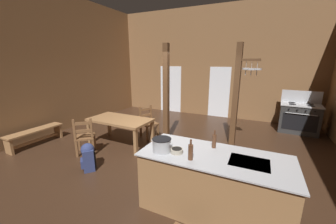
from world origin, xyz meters
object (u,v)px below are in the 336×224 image
(kitchen_island, at_px, (213,183))
(mixing_bowl_on_counter, at_px, (177,151))
(dining_table, at_px, (120,122))
(stockpot_on_counter, at_px, (162,145))
(ladderback_chair_near_window, at_px, (148,122))
(bottle_tall_on_counter, at_px, (191,152))
(backpack, at_px, (88,156))
(bench_along_left_wall, at_px, (35,134))
(stove_range, at_px, (299,118))
(ladderback_chair_by_post, at_px, (85,137))
(bottle_short_on_counter, at_px, (214,141))

(kitchen_island, distance_m, mixing_bowl_on_counter, 0.75)
(dining_table, distance_m, mixing_bowl_on_counter, 2.86)
(dining_table, distance_m, stockpot_on_counter, 2.72)
(ladderback_chair_near_window, relative_size, bottle_tall_on_counter, 3.20)
(backpack, bearing_deg, stockpot_on_counter, -8.13)
(bench_along_left_wall, bearing_deg, bottle_tall_on_counter, -8.06)
(kitchen_island, distance_m, ladderback_chair_near_window, 3.36)
(stove_range, height_order, bench_along_left_wall, stove_range)
(ladderback_chair_by_post, xyz_separation_m, bottle_short_on_counter, (3.23, -0.32, 0.59))
(backpack, height_order, mixing_bowl_on_counter, mixing_bowl_on_counter)
(bottle_tall_on_counter, bearing_deg, bottle_short_on_counter, 68.32)
(ladderback_chair_near_window, distance_m, ladderback_chair_by_post, 1.88)
(ladderback_chair_by_post, relative_size, stockpot_on_counter, 2.65)
(bottle_tall_on_counter, distance_m, bottle_short_on_counter, 0.57)
(ladderback_chair_by_post, distance_m, backpack, 0.84)
(kitchen_island, distance_m, bench_along_left_wall, 5.02)
(backpack, bearing_deg, mixing_bowl_on_counter, -5.97)
(stove_range, xyz_separation_m, ladderback_chair_by_post, (-5.06, -4.13, -0.03))
(dining_table, bearing_deg, ladderback_chair_near_window, 64.55)
(stockpot_on_counter, bearing_deg, bottle_short_on_counter, 34.26)
(stove_range, height_order, mixing_bowl_on_counter, stove_range)
(bottle_tall_on_counter, bearing_deg, mixing_bowl_on_counter, 156.31)
(kitchen_island, distance_m, ladderback_chair_by_post, 3.35)
(kitchen_island, xyz_separation_m, stove_range, (1.76, 4.71, 0.02))
(stockpot_on_counter, height_order, bottle_short_on_counter, bottle_short_on_counter)
(stockpot_on_counter, xyz_separation_m, bottle_tall_on_counter, (0.48, -0.06, 0.01))
(stove_range, bearing_deg, dining_table, -144.82)
(ladderback_chair_by_post, distance_m, bottle_tall_on_counter, 3.20)
(ladderback_chair_by_post, distance_m, bottle_short_on_counter, 3.30)
(dining_table, xyz_separation_m, bottle_tall_on_counter, (2.60, -1.71, 0.40))
(bench_along_left_wall, relative_size, mixing_bowl_on_counter, 7.73)
(stove_range, height_order, ladderback_chair_by_post, stove_range)
(bottle_tall_on_counter, xyz_separation_m, bottle_short_on_counter, (0.21, 0.53, -0.00))
(kitchen_island, relative_size, backpack, 3.63)
(mixing_bowl_on_counter, bearing_deg, bottle_short_on_counter, 42.25)
(stove_range, bearing_deg, bottle_short_on_counter, -112.29)
(bottle_short_on_counter, bearing_deg, dining_table, 157.25)
(kitchen_island, distance_m, stockpot_on_counter, 0.97)
(ladderback_chair_by_post, height_order, bottle_tall_on_counter, bottle_tall_on_counter)
(backpack, relative_size, bottle_short_on_counter, 2.06)
(bottle_short_on_counter, bearing_deg, mixing_bowl_on_counter, -137.75)
(bench_along_left_wall, xyz_separation_m, stockpot_on_counter, (4.24, -0.61, 0.73))
(stove_range, relative_size, mixing_bowl_on_counter, 7.05)
(kitchen_island, xyz_separation_m, ladderback_chair_by_post, (-3.30, 0.58, -0.01))
(dining_table, bearing_deg, stove_range, 35.18)
(dining_table, distance_m, backpack, 1.44)
(kitchen_island, xyz_separation_m, mixing_bowl_on_counter, (-0.53, -0.16, 0.50))
(dining_table, height_order, mixing_bowl_on_counter, mixing_bowl_on_counter)
(ladderback_chair_by_post, distance_m, mixing_bowl_on_counter, 2.91)
(kitchen_island, height_order, stove_range, stove_range)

